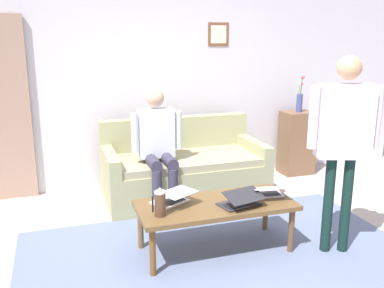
{
  "coord_description": "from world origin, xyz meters",
  "views": [
    {
      "loc": [
        1.25,
        2.92,
        1.81
      ],
      "look_at": [
        0.0,
        -0.87,
        0.8
      ],
      "focal_mm": 39.7,
      "sensor_mm": 36.0,
      "label": 1
    }
  ],
  "objects_px": {
    "person_standing": "(344,131)",
    "flower_vase": "(300,99)",
    "laptop_right": "(266,192)",
    "couch": "(184,171)",
    "laptop_center": "(240,201)",
    "side_shelf": "(297,143)",
    "laptop_left": "(173,198)",
    "coffee_table": "(216,208)",
    "person_seated": "(158,142)",
    "french_press": "(160,203)"
  },
  "relations": [
    {
      "from": "coffee_table",
      "to": "side_shelf",
      "type": "distance_m",
      "value": 2.49
    },
    {
      "from": "side_shelf",
      "to": "person_seated",
      "type": "bearing_deg",
      "value": 15.66
    },
    {
      "from": "couch",
      "to": "coffee_table",
      "type": "distance_m",
      "value": 1.35
    },
    {
      "from": "laptop_left",
      "to": "french_press",
      "type": "distance_m",
      "value": 0.28
    },
    {
      "from": "person_seated",
      "to": "couch",
      "type": "bearing_deg",
      "value": -147.38
    },
    {
      "from": "laptop_center",
      "to": "flower_vase",
      "type": "distance_m",
      "value": 2.51
    },
    {
      "from": "person_standing",
      "to": "laptop_right",
      "type": "bearing_deg",
      "value": -34.1
    },
    {
      "from": "flower_vase",
      "to": "person_seated",
      "type": "bearing_deg",
      "value": 15.67
    },
    {
      "from": "laptop_left",
      "to": "laptop_center",
      "type": "distance_m",
      "value": 0.57
    },
    {
      "from": "french_press",
      "to": "person_standing",
      "type": "relative_size",
      "value": 0.14
    },
    {
      "from": "side_shelf",
      "to": "laptop_left",
      "type": "bearing_deg",
      "value": 35.93
    },
    {
      "from": "laptop_center",
      "to": "person_standing",
      "type": "height_order",
      "value": "person_standing"
    },
    {
      "from": "laptop_center",
      "to": "side_shelf",
      "type": "xyz_separation_m",
      "value": [
        -1.66,
        -1.81,
        -0.06
      ]
    },
    {
      "from": "french_press",
      "to": "side_shelf",
      "type": "distance_m",
      "value": 2.96
    },
    {
      "from": "person_standing",
      "to": "person_seated",
      "type": "distance_m",
      "value": 1.91
    },
    {
      "from": "couch",
      "to": "laptop_center",
      "type": "xyz_separation_m",
      "value": [
        -0.05,
        1.46,
        0.17
      ]
    },
    {
      "from": "laptop_left",
      "to": "side_shelf",
      "type": "relative_size",
      "value": 0.49
    },
    {
      "from": "coffee_table",
      "to": "person_standing",
      "type": "distance_m",
      "value": 1.24
    },
    {
      "from": "laptop_left",
      "to": "flower_vase",
      "type": "distance_m",
      "value": 2.75
    },
    {
      "from": "couch",
      "to": "french_press",
      "type": "distance_m",
      "value": 1.6
    },
    {
      "from": "couch",
      "to": "coffee_table",
      "type": "relative_size",
      "value": 1.35
    },
    {
      "from": "coffee_table",
      "to": "person_seated",
      "type": "relative_size",
      "value": 1.05
    },
    {
      "from": "laptop_center",
      "to": "person_standing",
      "type": "distance_m",
      "value": 1.02
    },
    {
      "from": "laptop_left",
      "to": "laptop_right",
      "type": "relative_size",
      "value": 1.13
    },
    {
      "from": "couch",
      "to": "laptop_center",
      "type": "bearing_deg",
      "value": 91.96
    },
    {
      "from": "person_standing",
      "to": "flower_vase",
      "type": "bearing_deg",
      "value": -113.01
    },
    {
      "from": "laptop_left",
      "to": "laptop_center",
      "type": "relative_size",
      "value": 1.1
    },
    {
      "from": "coffee_table",
      "to": "french_press",
      "type": "distance_m",
      "value": 0.54
    },
    {
      "from": "laptop_right",
      "to": "french_press",
      "type": "bearing_deg",
      "value": 6.66
    },
    {
      "from": "coffee_table",
      "to": "flower_vase",
      "type": "xyz_separation_m",
      "value": [
        -1.84,
        -1.69,
        0.62
      ]
    },
    {
      "from": "couch",
      "to": "person_seated",
      "type": "height_order",
      "value": "person_seated"
    },
    {
      "from": "couch",
      "to": "laptop_center",
      "type": "relative_size",
      "value": 4.79
    },
    {
      "from": "laptop_right",
      "to": "person_standing",
      "type": "bearing_deg",
      "value": 145.9
    },
    {
      "from": "person_seated",
      "to": "person_standing",
      "type": "bearing_deg",
      "value": 129.92
    },
    {
      "from": "coffee_table",
      "to": "person_standing",
      "type": "xyz_separation_m",
      "value": [
        -0.98,
        0.33,
        0.68
      ]
    },
    {
      "from": "laptop_right",
      "to": "person_seated",
      "type": "bearing_deg",
      "value": -57.35
    },
    {
      "from": "side_shelf",
      "to": "flower_vase",
      "type": "relative_size",
      "value": 1.78
    },
    {
      "from": "person_standing",
      "to": "french_press",
      "type": "bearing_deg",
      "value": -8.49
    },
    {
      "from": "couch",
      "to": "person_standing",
      "type": "height_order",
      "value": "person_standing"
    },
    {
      "from": "french_press",
      "to": "person_seated",
      "type": "relative_size",
      "value": 0.18
    },
    {
      "from": "coffee_table",
      "to": "person_standing",
      "type": "bearing_deg",
      "value": 161.26
    },
    {
      "from": "flower_vase",
      "to": "couch",
      "type": "bearing_deg",
      "value": 11.65
    },
    {
      "from": "flower_vase",
      "to": "person_standing",
      "type": "distance_m",
      "value": 2.2
    },
    {
      "from": "laptop_right",
      "to": "side_shelf",
      "type": "height_order",
      "value": "side_shelf"
    },
    {
      "from": "laptop_center",
      "to": "french_press",
      "type": "distance_m",
      "value": 0.69
    },
    {
      "from": "couch",
      "to": "flower_vase",
      "type": "distance_m",
      "value": 1.88
    },
    {
      "from": "laptop_right",
      "to": "side_shelf",
      "type": "relative_size",
      "value": 0.44
    },
    {
      "from": "person_standing",
      "to": "side_shelf",
      "type": "bearing_deg",
      "value": -112.96
    },
    {
      "from": "laptop_center",
      "to": "person_standing",
      "type": "bearing_deg",
      "value": 165.28
    },
    {
      "from": "flower_vase",
      "to": "coffee_table",
      "type": "bearing_deg",
      "value": 42.6
    }
  ]
}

